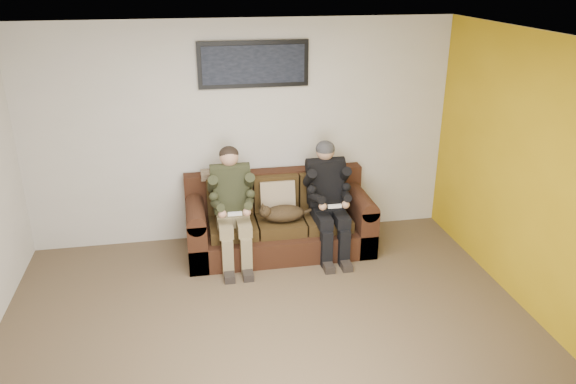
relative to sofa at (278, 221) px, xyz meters
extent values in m
plane|color=brown|center=(-0.34, -1.83, -0.33)|extent=(5.00, 5.00, 0.00)
plane|color=silver|center=(-0.34, -1.83, 2.27)|extent=(5.00, 5.00, 0.00)
plane|color=beige|center=(-0.34, 0.42, 0.97)|extent=(5.00, 0.00, 5.00)
plane|color=beige|center=(2.16, -1.83, 0.97)|extent=(0.00, 4.50, 4.50)
plane|color=#C19913|center=(2.15, -1.83, 0.97)|extent=(0.00, 4.50, 4.50)
cube|color=#361B10|center=(0.00, -0.08, -0.18)|extent=(2.12, 0.92, 0.29)
cube|color=#361B10|center=(0.00, 0.29, 0.25)|extent=(2.12, 0.19, 0.58)
cube|color=#361B10|center=(-0.96, -0.08, -0.04)|extent=(0.21, 0.92, 0.58)
cube|color=#361B10|center=(0.96, -0.08, -0.04)|extent=(0.21, 0.92, 0.58)
cylinder|color=#361B10|center=(-0.96, -0.08, 0.25)|extent=(0.21, 0.92, 0.21)
cylinder|color=#361B10|center=(0.96, -0.08, 0.25)|extent=(0.21, 0.92, 0.21)
cube|color=#3A2811|center=(-0.55, -0.12, 0.03)|extent=(0.53, 0.58, 0.14)
cube|color=#3A2811|center=(-0.55, 0.15, 0.31)|extent=(0.53, 0.14, 0.42)
cube|color=#3A2811|center=(0.00, -0.12, 0.03)|extent=(0.53, 0.58, 0.14)
cube|color=#3A2811|center=(0.00, 0.15, 0.31)|extent=(0.53, 0.14, 0.42)
cube|color=#3A2811|center=(0.55, -0.12, 0.03)|extent=(0.53, 0.58, 0.14)
cube|color=#3A2811|center=(0.55, 0.15, 0.31)|extent=(0.53, 0.14, 0.42)
cube|color=tan|center=(0.00, 0.04, 0.29)|extent=(0.41, 0.19, 0.40)
cube|color=gray|center=(-0.64, 0.27, 0.54)|extent=(0.43, 0.21, 0.08)
cube|color=#877854|center=(-0.55, -0.15, 0.17)|extent=(0.36, 0.30, 0.14)
cube|color=#2A2C1A|center=(-0.55, -0.05, 0.47)|extent=(0.40, 0.30, 0.53)
cylinder|color=#2A2C1A|center=(-0.55, -0.03, 0.68)|extent=(0.44, 0.18, 0.18)
sphere|color=tan|center=(-0.55, -0.01, 0.84)|extent=(0.21, 0.21, 0.21)
cube|color=#877854|center=(-0.65, -0.35, 0.16)|extent=(0.15, 0.42, 0.13)
cube|color=#877854|center=(-0.45, -0.35, 0.16)|extent=(0.15, 0.42, 0.13)
cube|color=#877854|center=(-0.65, -0.55, -0.12)|extent=(0.12, 0.13, 0.42)
cube|color=#877854|center=(-0.45, -0.55, -0.12)|extent=(0.12, 0.13, 0.42)
cube|color=black|center=(-0.65, -0.63, -0.29)|extent=(0.11, 0.26, 0.08)
cube|color=black|center=(-0.45, -0.63, -0.29)|extent=(0.11, 0.26, 0.08)
cylinder|color=#2A2C1A|center=(-0.75, -0.12, 0.57)|extent=(0.11, 0.30, 0.28)
cylinder|color=#2A2C1A|center=(-0.35, -0.12, 0.57)|extent=(0.11, 0.30, 0.28)
cylinder|color=#2A2C1A|center=(-0.72, -0.34, 0.41)|extent=(0.14, 0.32, 0.15)
cylinder|color=#2A2C1A|center=(-0.38, -0.34, 0.41)|extent=(0.14, 0.32, 0.15)
sphere|color=tan|center=(-0.68, -0.46, 0.36)|extent=(0.09, 0.09, 0.09)
sphere|color=tan|center=(-0.42, -0.46, 0.36)|extent=(0.09, 0.09, 0.09)
cube|color=white|center=(-0.55, -0.48, 0.36)|extent=(0.15, 0.04, 0.03)
ellipsoid|color=black|center=(-0.55, 0.00, 0.87)|extent=(0.22, 0.22, 0.17)
cube|color=black|center=(0.55, -0.15, 0.17)|extent=(0.36, 0.30, 0.14)
cube|color=black|center=(0.55, -0.05, 0.47)|extent=(0.40, 0.30, 0.53)
cylinder|color=black|center=(0.55, -0.03, 0.68)|extent=(0.44, 0.18, 0.18)
sphere|color=#AA7C5F|center=(0.55, -0.01, 0.84)|extent=(0.21, 0.21, 0.21)
cube|color=black|center=(0.45, -0.35, 0.16)|extent=(0.15, 0.42, 0.13)
cube|color=black|center=(0.65, -0.35, 0.16)|extent=(0.15, 0.42, 0.13)
cube|color=black|center=(0.45, -0.55, -0.12)|extent=(0.12, 0.13, 0.42)
cube|color=black|center=(0.65, -0.55, -0.12)|extent=(0.12, 0.13, 0.42)
cube|color=black|center=(0.45, -0.63, -0.29)|extent=(0.11, 0.26, 0.08)
cube|color=black|center=(0.65, -0.63, -0.29)|extent=(0.11, 0.26, 0.08)
cylinder|color=black|center=(0.35, -0.12, 0.57)|extent=(0.11, 0.30, 0.28)
cylinder|color=black|center=(0.75, -0.12, 0.57)|extent=(0.11, 0.30, 0.28)
cylinder|color=black|center=(0.38, -0.34, 0.41)|extent=(0.14, 0.32, 0.15)
cylinder|color=black|center=(0.72, -0.34, 0.41)|extent=(0.14, 0.32, 0.15)
sphere|color=#AA7C5F|center=(0.42, -0.46, 0.36)|extent=(0.09, 0.09, 0.09)
sphere|color=#AA7C5F|center=(0.68, -0.46, 0.36)|extent=(0.09, 0.09, 0.09)
cube|color=white|center=(0.55, -0.48, 0.36)|extent=(0.15, 0.04, 0.03)
ellipsoid|color=black|center=(0.55, -0.01, 0.87)|extent=(0.22, 0.22, 0.19)
ellipsoid|color=#43311A|center=(0.03, -0.21, 0.19)|extent=(0.47, 0.26, 0.19)
sphere|color=#43311A|center=(-0.19, -0.24, 0.25)|extent=(0.14, 0.14, 0.14)
cone|color=#43311A|center=(-0.21, -0.28, 0.32)|extent=(0.04, 0.04, 0.04)
cone|color=#43311A|center=(-0.21, -0.21, 0.32)|extent=(0.04, 0.04, 0.04)
cylinder|color=#43311A|center=(0.27, -0.16, 0.16)|extent=(0.26, 0.13, 0.08)
cube|color=black|center=(-0.20, 0.39, 1.77)|extent=(1.25, 0.04, 0.52)
cube|color=black|center=(-0.20, 0.37, 1.77)|extent=(1.15, 0.01, 0.42)
camera|label=1|loc=(-1.00, -5.90, 2.80)|focal=35.00mm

